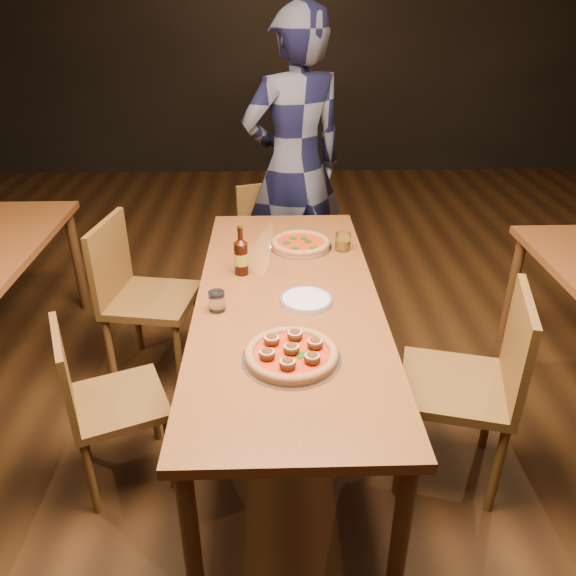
{
  "coord_description": "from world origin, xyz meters",
  "views": [
    {
      "loc": [
        -0.06,
        -2.16,
        1.95
      ],
      "look_at": [
        0.0,
        -0.05,
        0.82
      ],
      "focal_mm": 35.0,
      "sensor_mm": 36.0,
      "label": 1
    }
  ],
  "objects_px": {
    "chair_main_sw": "(152,298)",
    "pizza_meatball": "(291,354)",
    "water_glass": "(217,301)",
    "plate_stack": "(306,300)",
    "beer_bottle": "(241,257)",
    "chair_main_e": "(456,384)",
    "diner": "(295,167)",
    "table_main": "(288,311)",
    "amber_glass": "(343,241)",
    "chair_end": "(274,246)",
    "chair_main_nw": "(118,401)",
    "pizza_margherita": "(301,244)"
  },
  "relations": [
    {
      "from": "plate_stack",
      "to": "chair_main_e",
      "type": "bearing_deg",
      "value": -21.17
    },
    {
      "from": "chair_end",
      "to": "water_glass",
      "type": "xyz_separation_m",
      "value": [
        -0.24,
        -1.41,
        0.37
      ]
    },
    {
      "from": "chair_main_sw",
      "to": "beer_bottle",
      "type": "xyz_separation_m",
      "value": [
        0.51,
        -0.27,
        0.36
      ]
    },
    {
      "from": "pizza_margherita",
      "to": "diner",
      "type": "height_order",
      "value": "diner"
    },
    {
      "from": "water_glass",
      "to": "pizza_margherita",
      "type": "bearing_deg",
      "value": 59.04
    },
    {
      "from": "chair_main_sw",
      "to": "water_glass",
      "type": "bearing_deg",
      "value": -136.02
    },
    {
      "from": "table_main",
      "to": "diner",
      "type": "distance_m",
      "value": 1.37
    },
    {
      "from": "water_glass",
      "to": "chair_end",
      "type": "bearing_deg",
      "value": 80.12
    },
    {
      "from": "chair_end",
      "to": "amber_glass",
      "type": "distance_m",
      "value": 0.96
    },
    {
      "from": "chair_main_e",
      "to": "pizza_meatball",
      "type": "xyz_separation_m",
      "value": [
        -0.7,
        -0.18,
        0.3
      ]
    },
    {
      "from": "chair_main_e",
      "to": "plate_stack",
      "type": "xyz_separation_m",
      "value": [
        -0.62,
        0.24,
        0.28
      ]
    },
    {
      "from": "amber_glass",
      "to": "diner",
      "type": "bearing_deg",
      "value": 104.42
    },
    {
      "from": "table_main",
      "to": "beer_bottle",
      "type": "relative_size",
      "value": 8.49
    },
    {
      "from": "plate_stack",
      "to": "water_glass",
      "type": "height_order",
      "value": "water_glass"
    },
    {
      "from": "chair_end",
      "to": "diner",
      "type": "distance_m",
      "value": 0.55
    },
    {
      "from": "chair_main_nw",
      "to": "pizza_meatball",
      "type": "xyz_separation_m",
      "value": [
        0.73,
        -0.2,
        0.36
      ]
    },
    {
      "from": "chair_main_sw",
      "to": "chair_end",
      "type": "height_order",
      "value": "chair_main_sw"
    },
    {
      "from": "table_main",
      "to": "chair_main_e",
      "type": "relative_size",
      "value": 2.09
    },
    {
      "from": "chair_end",
      "to": "amber_glass",
      "type": "relative_size",
      "value": 8.5
    },
    {
      "from": "amber_glass",
      "to": "diner",
      "type": "xyz_separation_m",
      "value": [
        -0.22,
        0.84,
        0.15
      ]
    },
    {
      "from": "table_main",
      "to": "water_glass",
      "type": "distance_m",
      "value": 0.34
    },
    {
      "from": "pizza_meatball",
      "to": "water_glass",
      "type": "bearing_deg",
      "value": 129.31
    },
    {
      "from": "chair_end",
      "to": "beer_bottle",
      "type": "relative_size",
      "value": 3.56
    },
    {
      "from": "pizza_margherita",
      "to": "beer_bottle",
      "type": "distance_m",
      "value": 0.43
    },
    {
      "from": "chair_main_sw",
      "to": "plate_stack",
      "type": "distance_m",
      "value": 1.02
    },
    {
      "from": "chair_main_e",
      "to": "plate_stack",
      "type": "bearing_deg",
      "value": -96.11
    },
    {
      "from": "beer_bottle",
      "to": "amber_glass",
      "type": "xyz_separation_m",
      "value": [
        0.51,
        0.26,
        -0.04
      ]
    },
    {
      "from": "chair_main_e",
      "to": "diner",
      "type": "distance_m",
      "value": 1.81
    },
    {
      "from": "amber_glass",
      "to": "chair_main_e",
      "type": "bearing_deg",
      "value": -63.16
    },
    {
      "from": "chair_main_nw",
      "to": "pizza_meatball",
      "type": "height_order",
      "value": "chair_main_nw"
    },
    {
      "from": "beer_bottle",
      "to": "amber_glass",
      "type": "distance_m",
      "value": 0.58
    },
    {
      "from": "beer_bottle",
      "to": "water_glass",
      "type": "height_order",
      "value": "beer_bottle"
    },
    {
      "from": "chair_main_nw",
      "to": "water_glass",
      "type": "xyz_separation_m",
      "value": [
        0.43,
        0.17,
        0.38
      ]
    },
    {
      "from": "chair_main_e",
      "to": "amber_glass",
      "type": "distance_m",
      "value": 0.94
    },
    {
      "from": "chair_end",
      "to": "pizza_meatball",
      "type": "bearing_deg",
      "value": -106.85
    },
    {
      "from": "chair_main_sw",
      "to": "pizza_meatball",
      "type": "xyz_separation_m",
      "value": [
        0.72,
        -0.98,
        0.3
      ]
    },
    {
      "from": "plate_stack",
      "to": "beer_bottle",
      "type": "xyz_separation_m",
      "value": [
        -0.29,
        0.29,
        0.07
      ]
    },
    {
      "from": "table_main",
      "to": "chair_end",
      "type": "relative_size",
      "value": 2.39
    },
    {
      "from": "water_glass",
      "to": "amber_glass",
      "type": "distance_m",
      "value": 0.85
    },
    {
      "from": "pizza_meatball",
      "to": "diner",
      "type": "height_order",
      "value": "diner"
    },
    {
      "from": "chair_main_nw",
      "to": "amber_glass",
      "type": "distance_m",
      "value": 1.34
    },
    {
      "from": "chair_main_sw",
      "to": "amber_glass",
      "type": "xyz_separation_m",
      "value": [
        1.02,
        -0.01,
        0.33
      ]
    },
    {
      "from": "chair_main_nw",
      "to": "amber_glass",
      "type": "relative_size",
      "value": 8.36
    },
    {
      "from": "chair_main_nw",
      "to": "pizza_margherita",
      "type": "bearing_deg",
      "value": -67.72
    },
    {
      "from": "chair_main_e",
      "to": "chair_main_nw",
      "type": "bearing_deg",
      "value": -75.68
    },
    {
      "from": "water_glass",
      "to": "plate_stack",
      "type": "bearing_deg",
      "value": 8.21
    },
    {
      "from": "pizza_meatball",
      "to": "amber_glass",
      "type": "distance_m",
      "value": 1.02
    },
    {
      "from": "pizza_margherita",
      "to": "plate_stack",
      "type": "relative_size",
      "value": 1.47
    },
    {
      "from": "chair_main_e",
      "to": "diner",
      "type": "bearing_deg",
      "value": -144.25
    },
    {
      "from": "pizza_margherita",
      "to": "chair_end",
      "type": "bearing_deg",
      "value": 100.24
    }
  ]
}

